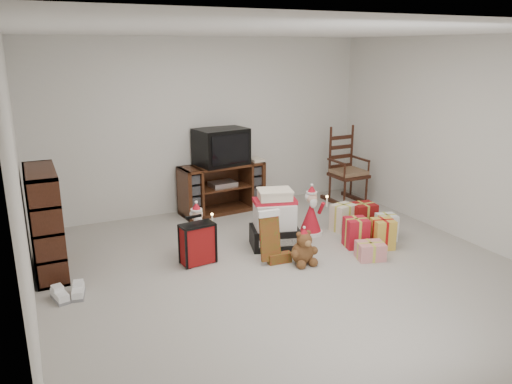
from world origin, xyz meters
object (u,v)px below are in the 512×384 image
sneaker_pair (69,294)px  mrs_claus_figurine (197,233)px  crt_television (221,147)px  bookshelf (46,224)px  rocking_chair (346,176)px  gift_pile (275,223)px  gift_cluster (365,230)px  santa_figurine (311,215)px  teddy_bear (303,250)px  red_suitcase (198,244)px  tv_stand (222,188)px

sneaker_pair → mrs_claus_figurine: bearing=16.0°
sneaker_pair → crt_television: 3.15m
bookshelf → mrs_claus_figurine: size_ratio=1.82×
rocking_chair → gift_pile: (-1.86, -1.17, -0.11)m
bookshelf → rocking_chair: 4.45m
sneaker_pair → gift_cluster: (3.53, 0.00, 0.10)m
mrs_claus_figurine → gift_pile: bearing=-14.5°
bookshelf → crt_television: size_ratio=1.45×
gift_pile → santa_figurine: gift_pile is taller
teddy_bear → gift_cluster: 1.10m
red_suitcase → tv_stand: bearing=53.4°
bookshelf → sneaker_pair: 0.90m
gift_cluster → teddy_bear: bearing=-165.5°
gift_pile → teddy_bear: size_ratio=1.83×
red_suitcase → mrs_claus_figurine: bearing=65.4°
tv_stand → gift_cluster: 2.23m
teddy_bear → rocking_chair: bearing=44.2°
rocking_chair → mrs_claus_figurine: size_ratio=1.97×
tv_stand → mrs_claus_figurine: bearing=-127.6°
gift_pile → sneaker_pair: size_ratio=2.11×
red_suitcase → santa_figurine: (1.64, 0.27, 0.01)m
gift_pile → mrs_claus_figurine: (-0.91, 0.23, -0.07)m
rocking_chair → red_suitcase: (-2.87, -1.24, -0.18)m
bookshelf → gift_pile: bearing=-9.5°
red_suitcase → santa_figurine: bearing=2.6°
gift_pile → crt_television: size_ratio=0.90×
red_suitcase → teddy_bear: (1.06, -0.51, -0.07)m
red_suitcase → crt_television: bearing=53.4°
santa_figurine → teddy_bear: bearing=-126.4°
gift_pile → gift_cluster: bearing=0.2°
rocking_chair → red_suitcase: 3.13m
gift_pile → mrs_claus_figurine: gift_pile is taller
mrs_claus_figurine → gift_cluster: bearing=-15.1°
mrs_claus_figurine → tv_stand: bearing=57.6°
tv_stand → gift_pile: 1.56m
teddy_bear → crt_television: 2.30m
mrs_claus_figurine → sneaker_pair: 1.61m
gift_pile → gift_cluster: (1.12, -0.31, -0.17)m
gift_pile → red_suitcase: bearing=-160.1°
rocking_chair → teddy_bear: size_ratio=3.18×
tv_stand → sneaker_pair: size_ratio=3.81×
tv_stand → teddy_bear: bearing=-91.9°
crt_television → teddy_bear: bearing=-96.8°
tv_stand → santa_figurine: tv_stand is taller
santa_figurine → sneaker_pair: 3.09m
tv_stand → mrs_claus_figurine: size_ratio=2.05×
gift_pile → mrs_claus_figurine: size_ratio=1.13×
bookshelf → teddy_bear: bookshelf is taller
rocking_chair → sneaker_pair: rocking_chair is taller
bookshelf → rocking_chair: bearing=9.6°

